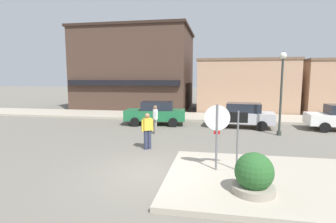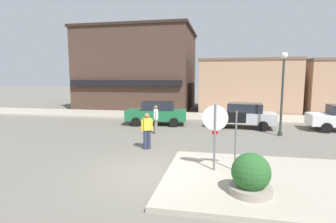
{
  "view_description": "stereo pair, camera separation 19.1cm",
  "coord_description": "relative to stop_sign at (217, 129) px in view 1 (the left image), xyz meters",
  "views": [
    {
      "loc": [
        2.05,
        -8.01,
        3.13
      ],
      "look_at": [
        -0.27,
        4.5,
        1.5
      ],
      "focal_mm": 28.0,
      "sensor_mm": 36.0,
      "label": 1
    },
    {
      "loc": [
        2.24,
        -7.98,
        3.13
      ],
      "look_at": [
        -0.27,
        4.5,
        1.5
      ],
      "focal_mm": 28.0,
      "sensor_mm": 36.0,
      "label": 2
    }
  ],
  "objects": [
    {
      "name": "pedestrian_crossing_far",
      "position": [
        -3.4,
        5.77,
        -0.65
      ],
      "size": [
        0.34,
        0.54,
        1.61
      ],
      "color": "gray",
      "rests_on": "ground"
    },
    {
      "name": "building_corner_shop",
      "position": [
        -8.41,
        18.68,
        2.53
      ],
      "size": [
        11.38,
        9.27,
        8.08
      ],
      "color": "#473328",
      "rests_on": "ground"
    },
    {
      "name": "ground_plane",
      "position": [
        -2.09,
        -0.39,
        -1.52
      ],
      "size": [
        160.0,
        160.0,
        0.0
      ],
      "primitive_type": "plane",
      "color": "#6B665B"
    },
    {
      "name": "building_storefront_left_mid",
      "position": [
        10.23,
        18.67,
        0.86
      ],
      "size": [
        5.74,
        7.99,
        4.74
      ],
      "color": "tan",
      "rests_on": "ground"
    },
    {
      "name": "stop_sign",
      "position": [
        0.0,
        0.0,
        0.0
      ],
      "size": [
        0.82,
        0.07,
        2.3
      ],
      "color": "slate",
      "rests_on": "ground"
    },
    {
      "name": "building_storefront_left_near",
      "position": [
        2.52,
        17.78,
        0.9
      ],
      "size": [
        8.65,
        6.74,
        4.82
      ],
      "color": "tan",
      "rests_on": "ground"
    },
    {
      "name": "parked_car_second",
      "position": [
        1.56,
        8.62,
        -0.71
      ],
      "size": [
        4.15,
        2.18,
        1.56
      ],
      "color": "#B7B7BC",
      "rests_on": "ground"
    },
    {
      "name": "kerb_far",
      "position": [
        -2.09,
        12.3,
        -1.44
      ],
      "size": [
        80.0,
        4.0,
        0.15
      ],
      "primitive_type": "cube",
      "color": "#A89E8C",
      "rests_on": "ground"
    },
    {
      "name": "sidewalk_corner",
      "position": [
        1.7,
        -0.44,
        -1.44
      ],
      "size": [
        6.4,
        4.8,
        0.15
      ],
      "primitive_type": "cube",
      "color": "#A89E8C",
      "rests_on": "ground"
    },
    {
      "name": "planter",
      "position": [
        0.97,
        -1.59,
        -0.96
      ],
      "size": [
        1.1,
        1.1,
        1.23
      ],
      "color": "gray",
      "rests_on": "ground"
    },
    {
      "name": "one_way_sign",
      "position": [
        0.66,
        0.1,
        -0.19
      ],
      "size": [
        0.6,
        0.06,
        2.1
      ],
      "color": "slate",
      "rests_on": "ground"
    },
    {
      "name": "lamp_post",
      "position": [
        3.39,
        6.59,
        1.44
      ],
      "size": [
        0.36,
        0.36,
        4.54
      ],
      "color": "#333833",
      "rests_on": "ground"
    },
    {
      "name": "pedestrian_crossing_near",
      "position": [
        -2.99,
        2.55,
        -0.65
      ],
      "size": [
        0.49,
        0.4,
        1.61
      ],
      "color": "#2D334C",
      "rests_on": "ground"
    },
    {
      "name": "parked_car_nearest",
      "position": [
        -4.03,
        8.64,
        -0.71
      ],
      "size": [
        4.17,
        2.22,
        1.56
      ],
      "color": "#1E6B3D",
      "rests_on": "ground"
    }
  ]
}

